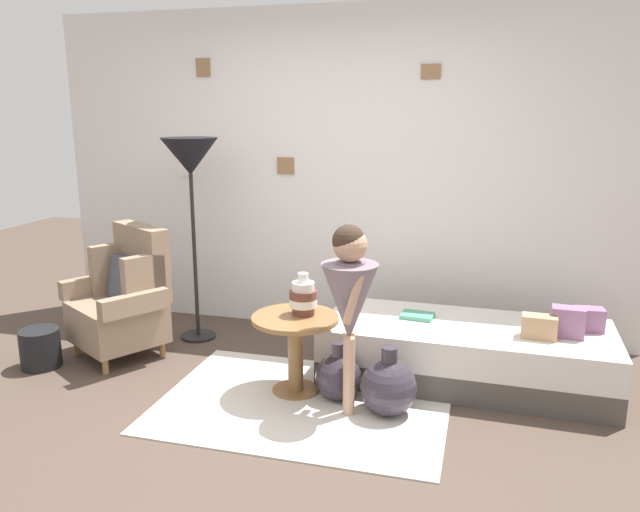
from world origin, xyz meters
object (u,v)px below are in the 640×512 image
object	(u,v)px
floor_lamp	(190,164)
book_on_daybed	(417,316)
magazine_basket	(40,348)
armchair	(125,298)
side_table	(295,338)
demijohn_near	(338,377)
vase_striped	(303,297)
demijohn_far	(389,387)
person_child	(350,294)
daybed	(465,353)

from	to	relation	value
floor_lamp	book_on_daybed	distance (m)	2.05
magazine_basket	floor_lamp	bearing A→B (deg)	45.51
armchair	magazine_basket	world-z (taller)	armchair
side_table	demijohn_near	world-z (taller)	side_table
side_table	magazine_basket	distance (m)	1.91
vase_striped	demijohn_far	world-z (taller)	vase_striped
book_on_daybed	magazine_basket	world-z (taller)	book_on_daybed
person_child	book_on_daybed	world-z (taller)	person_child
armchair	floor_lamp	distance (m)	1.12
floor_lamp	magazine_basket	xyz separation A→B (m)	(-0.82, -0.84, -1.26)
book_on_daybed	vase_striped	bearing A→B (deg)	-144.83
daybed	vase_striped	distance (m)	1.18
armchair	side_table	distance (m)	1.46
floor_lamp	demijohn_far	world-z (taller)	floor_lamp
side_table	person_child	world-z (taller)	person_child
vase_striped	person_child	distance (m)	0.43
side_table	vase_striped	distance (m)	0.27
armchair	daybed	distance (m)	2.50
person_child	demijohn_near	distance (m)	0.62
side_table	magazine_basket	bearing A→B (deg)	-177.14
daybed	demijohn_near	bearing A→B (deg)	-147.06
side_table	armchair	bearing A→B (deg)	168.49
floor_lamp	demijohn_near	world-z (taller)	floor_lamp
vase_striped	side_table	bearing A→B (deg)	-126.25
vase_striped	person_child	world-z (taller)	person_child
daybed	floor_lamp	size ratio (longest dim) A/B	1.20
side_table	daybed	bearing A→B (deg)	23.94
armchair	side_table	world-z (taller)	armchair
side_table	demijohn_far	xyz separation A→B (m)	(0.63, -0.14, -0.20)
daybed	demijohn_far	xyz separation A→B (m)	(-0.42, -0.61, -0.02)
vase_striped	floor_lamp	bearing A→B (deg)	147.97
floor_lamp	magazine_basket	size ratio (longest dim) A/B	5.72
side_table	book_on_daybed	bearing A→B (deg)	36.50
daybed	vase_striped	world-z (taller)	vase_striped
armchair	magazine_basket	distance (m)	0.67
floor_lamp	person_child	bearing A→B (deg)	-32.09
vase_striped	floor_lamp	size ratio (longest dim) A/B	0.17
daybed	demijohn_near	size ratio (longest dim) A/B	5.03
side_table	person_child	size ratio (longest dim) A/B	0.48
daybed	floor_lamp	world-z (taller)	floor_lamp
armchair	demijohn_far	world-z (taller)	armchair
armchair	demijohn_far	distance (m)	2.12
demijohn_near	book_on_daybed	bearing A→B (deg)	52.60
demijohn_near	magazine_basket	world-z (taller)	demijohn_near
vase_striped	book_on_daybed	size ratio (longest dim) A/B	1.25
demijohn_far	demijohn_near	bearing A→B (deg)	161.50
person_child	demijohn_near	world-z (taller)	person_child
floor_lamp	side_table	bearing A→B (deg)	-34.90
side_table	floor_lamp	size ratio (longest dim) A/B	0.35
floor_lamp	book_on_daybed	size ratio (longest dim) A/B	7.28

